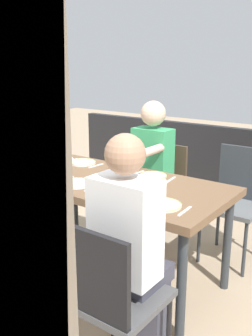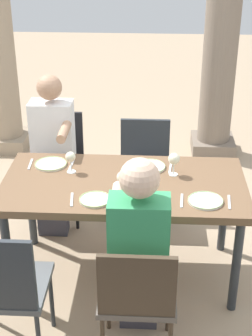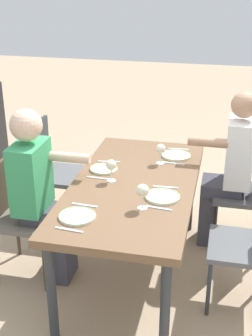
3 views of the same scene
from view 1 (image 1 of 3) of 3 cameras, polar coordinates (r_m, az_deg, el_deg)
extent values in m
plane|color=tan|center=(3.14, -1.55, -15.50)|extent=(16.00, 16.00, 0.00)
cube|color=brown|center=(2.83, -1.66, -2.46)|extent=(1.67, 0.84, 0.05)
cylinder|color=#2D3338|center=(2.36, 8.19, -16.92)|extent=(0.06, 0.06, 0.72)
cylinder|color=#2D3338|center=(3.25, -16.05, -7.90)|extent=(0.06, 0.06, 0.72)
cylinder|color=#2D3338|center=(2.91, 14.73, -10.69)|extent=(0.06, 0.06, 0.72)
cylinder|color=#2D3338|center=(3.67, -7.62, -4.69)|extent=(0.06, 0.06, 0.72)
cube|color=#4F4F50|center=(2.07, -1.06, -18.57)|extent=(0.44, 0.44, 0.04)
cube|color=black|center=(1.82, -5.08, -15.63)|extent=(0.42, 0.03, 0.44)
cylinder|color=black|center=(2.25, 6.34, -22.94)|extent=(0.03, 0.03, 0.44)
cylinder|color=black|center=(2.42, -1.92, -19.72)|extent=(0.03, 0.03, 0.44)
cube|color=#5B5E61|center=(3.27, 15.46, -5.55)|extent=(0.44, 0.44, 0.04)
cube|color=#2D3338|center=(3.38, 16.99, -0.84)|extent=(0.42, 0.03, 0.46)
cylinder|color=#2D3338|center=(3.27, 10.77, -9.94)|extent=(0.03, 0.03, 0.46)
cylinder|color=#2D3338|center=(3.15, 17.12, -11.46)|extent=(0.03, 0.03, 0.46)
cylinder|color=#2D3338|center=(3.59, 13.46, -7.73)|extent=(0.03, 0.03, 0.46)
cube|color=#5B5E61|center=(2.53, -14.87, -12.71)|extent=(0.44, 0.44, 0.04)
cylinder|color=#2D3338|center=(2.63, -8.43, -16.99)|extent=(0.03, 0.03, 0.42)
cylinder|color=#2D3338|center=(2.88, -13.99, -14.25)|extent=(0.03, 0.03, 0.42)
cylinder|color=#2D3338|center=(2.43, -15.15, -20.51)|extent=(0.03, 0.03, 0.42)
cube|color=#6A6158|center=(3.58, 4.32, -3.30)|extent=(0.44, 0.44, 0.04)
cube|color=#473828|center=(3.69, 6.05, 0.49)|extent=(0.42, 0.03, 0.40)
cylinder|color=#473828|center=(3.62, 0.06, -7.15)|extent=(0.03, 0.03, 0.45)
cylinder|color=#473828|center=(3.43, 5.24, -8.58)|extent=(0.03, 0.03, 0.45)
cylinder|color=#473828|center=(3.91, 3.38, -5.41)|extent=(0.03, 0.03, 0.45)
cylinder|color=#473828|center=(3.73, 8.30, -6.60)|extent=(0.03, 0.03, 0.45)
cube|color=#3F3F4C|center=(3.47, 1.96, -8.12)|extent=(0.24, 0.14, 0.46)
cube|color=#3F3F4C|center=(3.43, 2.85, -3.35)|extent=(0.28, 0.32, 0.10)
cube|color=#389E60|center=(3.44, 3.93, 1.81)|extent=(0.34, 0.20, 0.49)
sphere|color=beige|center=(3.37, 4.05, 8.04)|extent=(0.22, 0.22, 0.22)
cylinder|color=beige|center=(3.14, 3.76, 2.54)|extent=(0.07, 0.30, 0.07)
cube|color=#3F3F4C|center=(2.37, 2.96, -20.40)|extent=(0.24, 0.14, 0.46)
cube|color=#3F3F4C|center=(2.15, 1.69, -15.51)|extent=(0.28, 0.32, 0.10)
cube|color=white|center=(1.93, -0.12, -8.97)|extent=(0.34, 0.20, 0.52)
sphere|color=tan|center=(1.81, -0.13, 2.05)|extent=(0.20, 0.20, 0.20)
cylinder|color=tan|center=(2.14, 0.69, -3.12)|extent=(0.07, 0.30, 0.07)
cube|color=black|center=(4.62, 14.10, 0.40)|extent=(4.07, 0.10, 0.90)
cylinder|color=silver|center=(2.35, 5.43, -5.50)|extent=(0.23, 0.23, 0.01)
torus|color=#A0BE77|center=(2.35, 5.44, -5.34)|extent=(0.23, 0.23, 0.01)
cylinder|color=white|center=(2.52, 3.39, -4.14)|extent=(0.06, 0.06, 0.00)
cylinder|color=white|center=(2.50, 3.41, -3.20)|extent=(0.01, 0.01, 0.08)
sphere|color=#F2EFCC|center=(2.48, 3.43, -1.59)|extent=(0.07, 0.07, 0.07)
cube|color=silver|center=(2.29, 8.67, -6.33)|extent=(0.03, 0.17, 0.01)
cube|color=silver|center=(2.43, 2.39, -4.83)|extent=(0.03, 0.17, 0.01)
cylinder|color=silver|center=(2.93, 4.05, -1.19)|extent=(0.20, 0.20, 0.01)
torus|color=#A0BE77|center=(2.93, 4.06, -1.06)|extent=(0.21, 0.21, 0.01)
cylinder|color=white|center=(2.94, 0.26, -1.16)|extent=(0.06, 0.06, 0.00)
cylinder|color=white|center=(2.93, 0.26, -0.32)|extent=(0.01, 0.01, 0.09)
sphere|color=#F2EFCC|center=(2.91, 0.27, 1.12)|extent=(0.07, 0.07, 0.07)
cube|color=silver|center=(2.86, 6.59, -1.76)|extent=(0.04, 0.17, 0.01)
cube|color=silver|center=(3.01, 1.65, -0.76)|extent=(0.02, 0.17, 0.01)
cylinder|color=white|center=(2.77, -7.34, -2.31)|extent=(0.23, 0.23, 0.01)
torus|color=#A4C786|center=(2.76, -7.34, -2.17)|extent=(0.23, 0.23, 0.01)
cylinder|color=white|center=(2.95, -8.38, -1.30)|extent=(0.06, 0.06, 0.00)
cylinder|color=white|center=(2.94, -8.41, -0.49)|extent=(0.01, 0.01, 0.08)
sphere|color=#F2EFCC|center=(2.92, -8.47, 0.99)|extent=(0.08, 0.08, 0.08)
cube|color=silver|center=(2.67, -5.00, -2.97)|extent=(0.02, 0.17, 0.01)
cube|color=silver|center=(2.87, -9.51, -1.81)|extent=(0.03, 0.17, 0.01)
cylinder|color=white|center=(3.33, -6.43, 0.78)|extent=(0.22, 0.22, 0.01)
torus|color=#A4C786|center=(3.32, -6.44, 0.90)|extent=(0.23, 0.23, 0.01)
cube|color=silver|center=(3.23, -4.48, 0.33)|extent=(0.03, 0.17, 0.01)
cube|color=silver|center=(3.43, -8.28, 1.11)|extent=(0.03, 0.17, 0.01)
camera|label=2|loc=(5.59, 18.21, 23.53)|focal=55.42mm
camera|label=3|loc=(4.79, -36.87, 19.34)|focal=49.88mm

